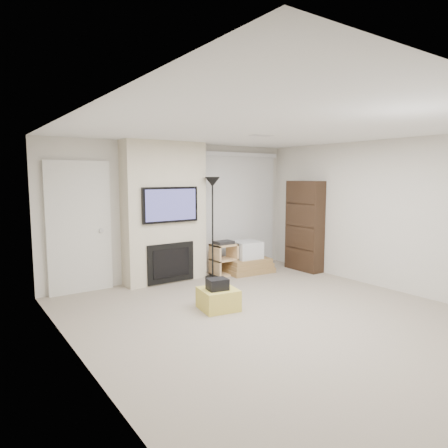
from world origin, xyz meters
TOP-DOWN VIEW (x-y plane):
  - floor at (0.00, 0.00)m, footprint 5.00×5.50m
  - ceiling at (0.00, 0.00)m, footprint 5.00×5.50m
  - wall_back at (0.00, 2.75)m, footprint 5.00×0.00m
  - wall_left at (-2.50, 0.00)m, footprint 0.00×5.50m
  - wall_right at (2.50, 0.00)m, footprint 0.00×5.50m
  - hvac_vent at (0.40, 0.80)m, footprint 0.35×0.18m
  - ottoman at (-0.45, 0.71)m, footprint 0.58×0.58m
  - black_bag at (-0.48, 0.67)m, footprint 0.31×0.26m
  - fireplace_wall at (-0.35, 2.54)m, footprint 1.50×0.47m
  - entry_door at (-1.80, 2.71)m, footprint 1.02×0.11m
  - vertical_blinds at (1.40, 2.70)m, footprint 1.98×0.10m
  - floor_lamp at (0.46, 2.22)m, footprint 0.28×0.28m
  - av_stand at (0.78, 2.32)m, footprint 0.45×0.38m
  - box_stack at (1.28, 2.24)m, footprint 0.97×0.77m
  - bookshelf at (2.34, 1.72)m, footprint 0.30×0.80m

SIDE VIEW (x-z plane):
  - floor at x=0.00m, z-range 0.00..0.00m
  - ottoman at x=-0.45m, z-range 0.00..0.30m
  - box_stack at x=1.28m, z-range -0.07..0.54m
  - av_stand at x=0.78m, z-range 0.02..0.68m
  - black_bag at x=-0.48m, z-range 0.30..0.46m
  - bookshelf at x=2.34m, z-range 0.00..1.80m
  - entry_door at x=-1.80m, z-range -0.02..2.12m
  - fireplace_wall at x=-0.35m, z-range -0.01..2.49m
  - wall_back at x=0.00m, z-range 0.00..2.50m
  - wall_left at x=-2.50m, z-range 0.00..2.50m
  - wall_right at x=2.50m, z-range 0.00..2.50m
  - vertical_blinds at x=1.40m, z-range 0.09..2.46m
  - floor_lamp at x=0.46m, z-range 0.54..2.42m
  - hvac_vent at x=0.40m, z-range 2.49..2.50m
  - ceiling at x=0.00m, z-range 2.50..2.50m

